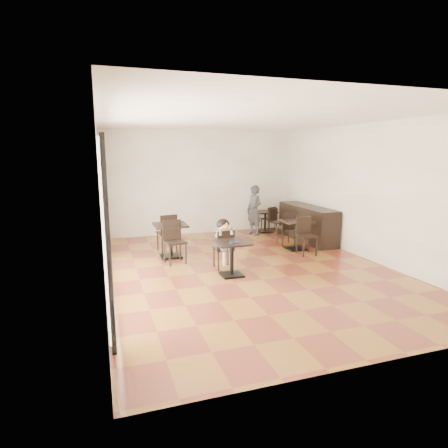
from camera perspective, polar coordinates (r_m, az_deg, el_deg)
name	(u,v)px	position (r m, az deg, el deg)	size (l,w,h in m)	color
floor	(248,268)	(8.32, 3.66, -6.78)	(6.00, 8.00, 0.01)	brown
ceiling	(250,118)	(7.96, 3.95, 15.76)	(6.00, 8.00, 0.01)	white
wall_back	(201,182)	(11.76, -3.60, 6.36)	(6.00, 0.01, 3.20)	white
wall_front	(382,235)	(4.58, 23.00, -1.54)	(6.00, 0.01, 3.20)	white
wall_left	(100,202)	(7.40, -18.31, 3.19)	(0.01, 8.00, 3.20)	white
wall_right	(366,192)	(9.52, 20.83, 4.62)	(0.01, 8.00, 3.20)	white
storefront_window	(103,217)	(6.93, -17.94, 1.06)	(0.04, 4.50, 2.60)	white
child_table	(232,259)	(7.74, 1.17, -5.31)	(0.68, 0.68, 0.72)	black
child_chair	(223,249)	(8.22, -0.11, -3.81)	(0.39, 0.39, 0.87)	black
child	(223,244)	(8.19, -0.11, -3.05)	(0.39, 0.55, 1.10)	slate
plate	(233,242)	(7.55, 1.44, -2.82)	(0.24, 0.24, 0.01)	black
pizza_slice	(226,228)	(7.93, 0.32, -0.55)	(0.25, 0.20, 0.06)	#D6C06B
adult_patron	(254,210)	(11.53, 4.61, 2.09)	(0.56, 0.37, 1.54)	#37373C
cafe_table_mid	(296,235)	(10.00, 10.87, -1.65)	(0.73, 0.73, 0.77)	black
cafe_table_left	(171,241)	(9.18, -8.13, -2.53)	(0.77, 0.77, 0.82)	black
cafe_table_back	(265,222)	(12.08, 6.29, 0.38)	(0.63, 0.63, 0.67)	black
chair_mid_a	(286,228)	(10.45, 9.43, -0.62)	(0.42, 0.42, 0.93)	black
chair_mid_b	(307,236)	(9.52, 12.50, -1.87)	(0.42, 0.42, 0.93)	black
chair_left_a	(167,233)	(9.69, -8.73, -1.33)	(0.44, 0.44, 0.98)	black
chair_left_b	(175,242)	(8.63, -7.48, -2.80)	(0.44, 0.44, 0.98)	black
chair_back_a	(268,219)	(12.17, 6.76, 0.77)	(0.36, 0.36, 0.81)	black
chair_back_b	(277,222)	(11.63, 8.02, 0.27)	(0.36, 0.36, 0.81)	black
service_counter	(307,223)	(11.10, 12.55, 0.12)	(0.60, 2.40, 1.00)	black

